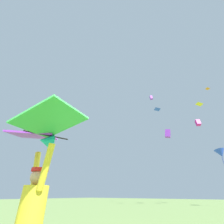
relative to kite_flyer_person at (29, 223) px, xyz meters
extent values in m
cylinder|color=yellow|center=(0.00, 0.00, 0.16)|extent=(0.41, 0.41, 0.56)
sphere|color=tan|center=(0.00, 0.00, 0.56)|extent=(0.23, 0.23, 0.23)
cylinder|color=red|center=(0.00, 0.00, 0.65)|extent=(0.29, 0.29, 0.05)
cylinder|color=yellow|center=(0.26, -0.06, 0.68)|extent=(0.29, 0.15, 0.62)
cylinder|color=yellow|center=(-0.26, 0.06, 0.68)|extent=(0.29, 0.15, 0.62)
cylinder|color=black|center=(0.00, 0.00, 1.20)|extent=(0.20, 0.70, 0.02)
cube|color=green|center=(0.39, -0.21, 1.28)|extent=(0.96, 0.87, 0.21)
cube|color=purple|center=(-0.44, 0.00, 1.28)|extent=(1.10, 1.09, 0.21)
cone|color=#19B2AD|center=(0.00, 0.00, 1.10)|extent=(0.28, 0.25, 0.24)
cube|color=purple|center=(-8.58, 26.10, 18.85)|extent=(0.82, 0.72, 0.91)
pyramid|color=blue|center=(-5.55, 20.36, 12.47)|extent=(0.85, 0.86, 0.32)
cone|color=blue|center=(0.71, 23.84, 5.18)|extent=(1.88, 1.78, 1.23)
cylinder|color=#203595|center=(0.71, 23.84, 3.78)|extent=(0.06, 0.06, 1.82)
cube|color=#DB2393|center=(-1.29, 26.94, 11.19)|extent=(1.02, 1.16, 1.20)
pyramid|color=orange|center=(1.61, 29.08, 18.26)|extent=(0.72, 0.69, 0.31)
pyramid|color=yellow|center=(0.03, 23.81, 12.96)|extent=(0.88, 0.94, 0.52)
cube|color=purple|center=(-5.67, 23.76, 9.31)|extent=(1.16, 1.06, 1.41)
camera|label=1|loc=(2.37, -1.26, 0.32)|focal=25.02mm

